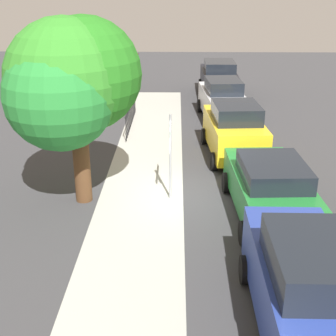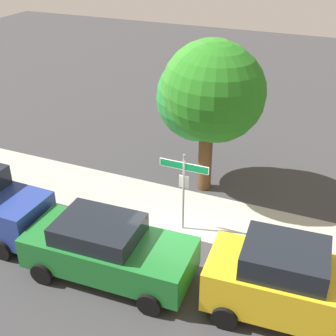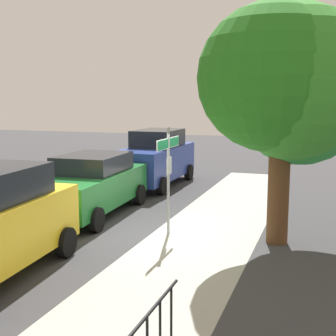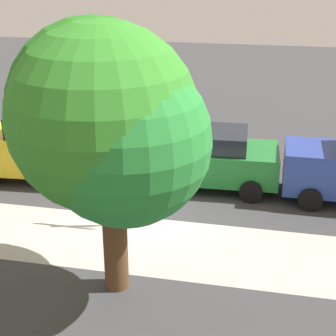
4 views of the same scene
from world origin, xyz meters
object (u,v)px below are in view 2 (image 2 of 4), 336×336
at_px(car_yellow, 290,283).
at_px(street_sign, 184,179).
at_px(shade_tree, 210,93).
at_px(car_green, 107,248).

bearing_deg(car_yellow, street_sign, 143.78).
xyz_separation_m(street_sign, car_yellow, (3.70, -2.34, -0.81)).
bearing_deg(car_yellow, shade_tree, 123.37).
bearing_deg(shade_tree, street_sign, -86.17).
xyz_separation_m(street_sign, car_green, (-1.11, -2.79, -0.95)).
height_order(car_green, car_yellow, car_yellow).
relative_size(car_green, car_yellow, 1.11).
bearing_deg(shade_tree, car_green, -99.48).
bearing_deg(shade_tree, car_yellow, -52.70).
height_order(shade_tree, car_green, shade_tree).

